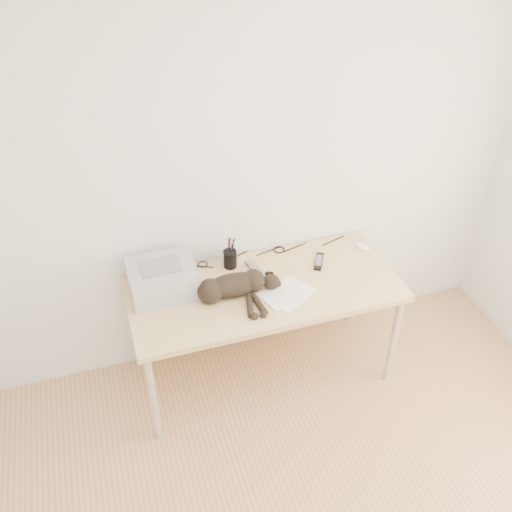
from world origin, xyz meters
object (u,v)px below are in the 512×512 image
object	(u,v)px
cat	(231,287)
pen_cup	(230,259)
desk	(260,294)
mouse	(362,245)
printer	(163,278)
mug	(229,257)

from	to	relation	value
cat	pen_cup	xyz separation A→B (m)	(0.07, 0.27, -0.01)
desk	mouse	xyz separation A→B (m)	(0.72, 0.09, 0.15)
mouse	printer	bearing A→B (deg)	157.53
cat	mouse	distance (m)	0.96
mug	pen_cup	bearing A→B (deg)	-91.54
cat	mug	distance (m)	0.31
desk	mug	world-z (taller)	mug
cat	mouse	bearing A→B (deg)	13.23
cat	pen_cup	bearing A→B (deg)	76.04
pen_cup	desk	bearing A→B (deg)	-48.96
mug	printer	bearing A→B (deg)	-163.26
cat	mouse	size ratio (longest dim) A/B	5.77
pen_cup	mouse	size ratio (longest dim) A/B	1.85
printer	mouse	xyz separation A→B (m)	(1.29, 0.03, -0.07)
printer	pen_cup	bearing A→B (deg)	12.70
desk	mug	bearing A→B (deg)	125.73
desk	printer	bearing A→B (deg)	173.57
cat	pen_cup	size ratio (longest dim) A/B	3.12
pen_cup	mouse	world-z (taller)	pen_cup
pen_cup	mug	bearing A→B (deg)	88.46
printer	mug	xyz separation A→B (m)	(0.43, 0.13, -0.04)
desk	pen_cup	size ratio (longest dim) A/B	7.58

